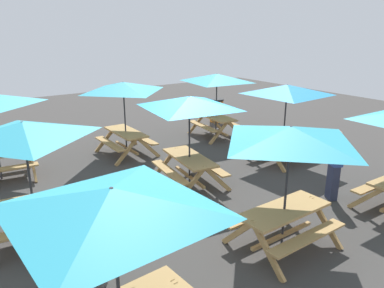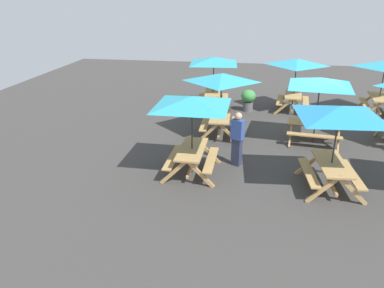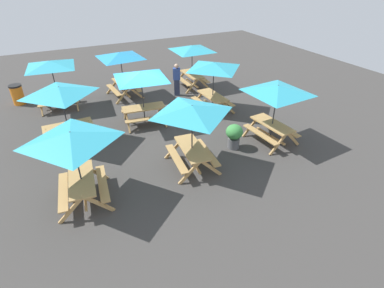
# 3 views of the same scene
# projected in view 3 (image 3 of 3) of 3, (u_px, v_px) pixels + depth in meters

# --- Properties ---
(ground_plane) EXTENTS (30.94, 30.94, 0.00)m
(ground_plane) POSITION_uv_depth(u_px,v_px,m) (150.00, 125.00, 13.03)
(ground_plane) COLOR #3D3A38
(ground_plane) RESTS_ON ground
(picnic_table_0) EXTENTS (2.83, 2.83, 2.34)m
(picnic_table_0) POSITION_uv_depth(u_px,v_px,m) (192.00, 51.00, 15.89)
(picnic_table_0) COLOR tan
(picnic_table_0) RESTS_ON ground
(picnic_table_1) EXTENTS (2.82, 2.82, 2.34)m
(picnic_table_1) POSITION_uv_depth(u_px,v_px,m) (120.00, 58.00, 14.72)
(picnic_table_1) COLOR tan
(picnic_table_1) RESTS_ON ground
(picnic_table_2) EXTENTS (2.20, 2.20, 2.34)m
(picnic_table_2) POSITION_uv_depth(u_px,v_px,m) (192.00, 114.00, 9.36)
(picnic_table_2) COLOR tan
(picnic_table_2) RESTS_ON ground
(picnic_table_3) EXTENTS (2.01, 2.01, 2.34)m
(picnic_table_3) POSITION_uv_depth(u_px,v_px,m) (60.00, 95.00, 10.72)
(picnic_table_3) COLOR tan
(picnic_table_3) RESTS_ON ground
(picnic_table_4) EXTENTS (2.05, 2.05, 2.34)m
(picnic_table_4) POSITION_uv_depth(u_px,v_px,m) (214.00, 69.00, 13.24)
(picnic_table_4) COLOR tan
(picnic_table_4) RESTS_ON ground
(picnic_table_5) EXTENTS (2.81, 2.81, 2.34)m
(picnic_table_5) POSITION_uv_depth(u_px,v_px,m) (141.00, 79.00, 12.13)
(picnic_table_5) COLOR tan
(picnic_table_5) RESTS_ON ground
(picnic_table_6) EXTENTS (2.21, 2.21, 2.34)m
(picnic_table_6) POSITION_uv_depth(u_px,v_px,m) (72.00, 142.00, 7.93)
(picnic_table_6) COLOR tan
(picnic_table_6) RESTS_ON ground
(picnic_table_7) EXTENTS (2.82, 2.82, 2.34)m
(picnic_table_7) POSITION_uv_depth(u_px,v_px,m) (277.00, 93.00, 10.83)
(picnic_table_7) COLOR tan
(picnic_table_7) RESTS_ON ground
(picnic_table_8) EXTENTS (2.81, 2.81, 2.34)m
(picnic_table_8) POSITION_uv_depth(u_px,v_px,m) (51.00, 67.00, 13.47)
(picnic_table_8) COLOR tan
(picnic_table_8) RESTS_ON ground
(trash_bin_orange) EXTENTS (0.59, 0.59, 0.98)m
(trash_bin_orange) POSITION_uv_depth(u_px,v_px,m) (17.00, 95.00, 14.66)
(trash_bin_orange) COLOR orange
(trash_bin_orange) RESTS_ON ground
(potted_plant_0) EXTENTS (0.64, 0.64, 0.96)m
(potted_plant_0) POSITION_uv_depth(u_px,v_px,m) (234.00, 135.00, 11.14)
(potted_plant_0) COLOR #59595B
(potted_plant_0) RESTS_ON ground
(person_standing) EXTENTS (0.36, 0.42, 1.67)m
(person_standing) POSITION_uv_depth(u_px,v_px,m) (177.00, 79.00, 15.43)
(person_standing) COLOR #2D334C
(person_standing) RESTS_ON ground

